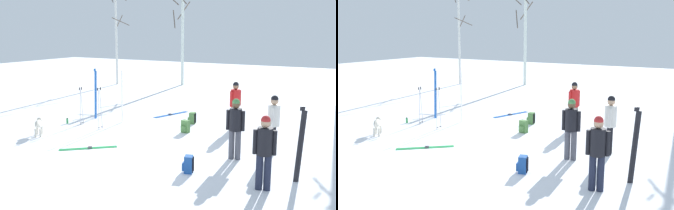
% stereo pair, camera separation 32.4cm
% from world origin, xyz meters
% --- Properties ---
extents(ground_plane, '(60.00, 60.00, 0.00)m').
position_xyz_m(ground_plane, '(0.00, 0.00, 0.00)').
color(ground_plane, white).
extents(person_0, '(0.34, 0.48, 1.72)m').
position_xyz_m(person_0, '(1.63, 4.34, 0.98)').
color(person_0, '#72604C').
rests_on(person_0, ground_plane).
extents(person_1, '(0.34, 0.51, 1.72)m').
position_xyz_m(person_1, '(3.63, 2.07, 0.98)').
color(person_1, black).
rests_on(person_1, ground_plane).
extents(person_2, '(0.52, 0.34, 1.72)m').
position_xyz_m(person_2, '(2.85, 1.01, 0.98)').
color(person_2, '#4C4C56').
rests_on(person_2, ground_plane).
extents(person_3, '(0.50, 0.34, 1.72)m').
position_xyz_m(person_3, '(4.16, -0.71, 0.98)').
color(person_3, '#1E2338').
rests_on(person_3, ground_plane).
extents(dog, '(0.62, 0.71, 0.57)m').
position_xyz_m(dog, '(-3.83, 0.08, 0.39)').
color(dog, beige).
rests_on(dog, ground_plane).
extents(ski_pair_planted_0, '(0.08, 0.19, 2.03)m').
position_xyz_m(ski_pair_planted_0, '(-2.52, 3.11, 1.01)').
color(ski_pair_planted_0, white).
rests_on(ski_pair_planted_0, ground_plane).
extents(ski_pair_planted_1, '(0.21, 0.13, 1.83)m').
position_xyz_m(ski_pair_planted_1, '(4.76, 0.16, 0.91)').
color(ski_pair_planted_1, black).
rests_on(ski_pair_planted_1, ground_plane).
extents(ski_pair_planted_2, '(0.04, 0.23, 2.03)m').
position_xyz_m(ski_pair_planted_2, '(-3.85, 3.12, 1.01)').
color(ski_pair_planted_2, blue).
rests_on(ski_pair_planted_2, ground_plane).
extents(ski_pair_lying_0, '(1.40, 1.29, 0.05)m').
position_xyz_m(ski_pair_lying_0, '(-1.35, -0.24, 0.01)').
color(ski_pair_lying_0, green).
rests_on(ski_pair_lying_0, ground_plane).
extents(ski_pair_lying_1, '(0.74, 1.81, 0.05)m').
position_xyz_m(ski_pair_lying_1, '(-1.52, 5.22, 0.01)').
color(ski_pair_lying_1, blue).
rests_on(ski_pair_lying_1, ground_plane).
extents(ski_poles_0, '(0.07, 0.21, 1.43)m').
position_xyz_m(ski_poles_0, '(-3.65, 2.03, 0.76)').
color(ski_poles_0, '#B2B2BC').
rests_on(ski_poles_0, ground_plane).
extents(ski_poles_1, '(0.07, 0.26, 1.53)m').
position_xyz_m(ski_poles_1, '(-2.56, 1.79, 0.81)').
color(ski_poles_1, '#B2B2BC').
rests_on(ski_poles_1, ground_plane).
extents(backpack_0, '(0.33, 0.31, 0.44)m').
position_xyz_m(backpack_0, '(2.22, -0.57, 0.21)').
color(backpack_0, '#1E4C99').
rests_on(backpack_0, ground_plane).
extents(backpack_1, '(0.31, 0.28, 0.44)m').
position_xyz_m(backpack_1, '(-0.04, 4.21, 0.21)').
color(backpack_1, '#4C7F3F').
rests_on(backpack_1, ground_plane).
extents(backpack_2, '(0.29, 0.31, 0.44)m').
position_xyz_m(backpack_2, '(0.34, 2.91, 0.21)').
color(backpack_2, '#4C7F3F').
rests_on(backpack_2, ground_plane).
extents(water_bottle_0, '(0.08, 0.08, 0.21)m').
position_xyz_m(water_bottle_0, '(-4.23, 1.86, 0.10)').
color(water_bottle_0, green).
rests_on(water_bottle_0, ground_plane).
extents(birch_tree_0, '(1.41, 1.20, 6.90)m').
position_xyz_m(birch_tree_0, '(-9.27, 11.75, 3.34)').
color(birch_tree_0, silver).
rests_on(birch_tree_0, ground_plane).
extents(birch_tree_1, '(1.27, 1.33, 6.43)m').
position_xyz_m(birch_tree_1, '(-5.44, 13.65, 3.39)').
color(birch_tree_1, silver).
rests_on(birch_tree_1, ground_plane).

